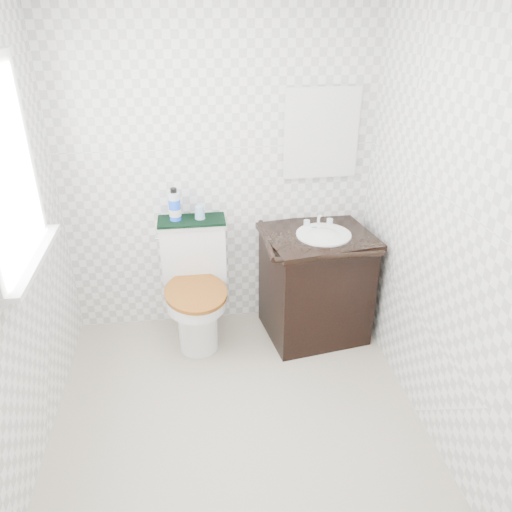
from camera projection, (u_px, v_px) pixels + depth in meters
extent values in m
plane|color=#B4AC91|center=(238.00, 428.00, 2.96)|extent=(2.40, 2.40, 0.00)
plane|color=white|center=(218.00, 172.00, 3.47)|extent=(2.40, 0.00, 2.40)
plane|color=white|center=(276.00, 442.00, 1.36)|extent=(2.40, 0.00, 2.40)
plane|color=white|center=(449.00, 235.00, 2.54)|extent=(0.00, 2.40, 2.40)
cube|color=white|center=(2.00, 171.00, 2.34)|extent=(0.02, 0.70, 0.90)
cube|color=silver|center=(321.00, 133.00, 3.41)|extent=(0.50, 0.02, 0.60)
cylinder|color=white|center=(198.00, 322.00, 3.56)|extent=(0.28, 0.28, 0.44)
cube|color=white|center=(197.00, 303.00, 3.78)|extent=(0.28, 0.28, 0.44)
cube|color=white|center=(193.00, 252.00, 3.60)|extent=(0.46, 0.18, 0.42)
cube|color=white|center=(192.00, 224.00, 3.50)|extent=(0.48, 0.20, 0.03)
cylinder|color=white|center=(196.00, 299.00, 3.42)|extent=(0.42, 0.42, 0.08)
cylinder|color=brown|center=(196.00, 292.00, 3.40)|extent=(0.48, 0.48, 0.02)
cube|color=black|center=(315.00, 287.00, 3.66)|extent=(0.77, 0.68, 0.78)
cube|color=black|center=(318.00, 236.00, 3.47)|extent=(0.81, 0.73, 0.04)
cylinder|color=white|center=(324.00, 235.00, 3.44)|extent=(0.38, 0.38, 0.01)
ellipsoid|color=white|center=(323.00, 242.00, 3.46)|extent=(0.33, 0.33, 0.16)
cylinder|color=silver|center=(318.00, 220.00, 3.55)|extent=(0.02, 0.02, 0.10)
cube|color=silver|center=(281.00, 306.00, 3.93)|extent=(0.18, 0.15, 0.24)
cube|color=silver|center=(281.00, 291.00, 3.87)|extent=(0.20, 0.17, 0.03)
cube|color=black|center=(191.00, 220.00, 3.49)|extent=(0.47, 0.22, 0.02)
cylinder|color=blue|center=(175.00, 210.00, 3.44)|extent=(0.08, 0.08, 0.15)
cylinder|color=silver|center=(174.00, 196.00, 3.40)|extent=(0.08, 0.08, 0.05)
cylinder|color=black|center=(173.00, 190.00, 3.38)|extent=(0.04, 0.04, 0.03)
cone|color=#80ABD1|center=(200.00, 212.00, 3.48)|extent=(0.07, 0.07, 0.09)
ellipsoid|color=#1A8172|center=(314.00, 228.00, 3.53)|extent=(0.06, 0.04, 0.02)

